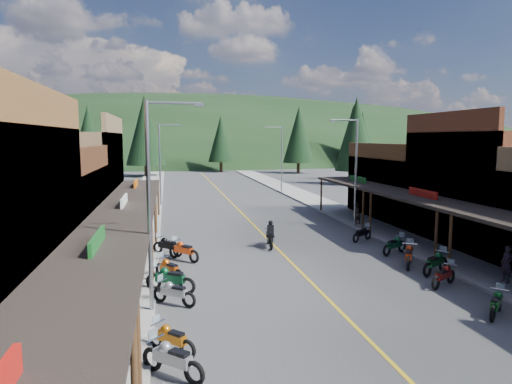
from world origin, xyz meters
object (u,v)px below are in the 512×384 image
streetlight_3 (280,156)px  bike_east_8 (395,244)px  streetlight_1 (161,160)px  bike_west_3 (172,357)px  shop_east_2 (497,188)px  bike_west_5 (174,291)px  pine_4 (299,135)px  pine_10 (89,137)px  pine_5 (353,132)px  pine_2 (145,130)px  shop_west_3 (62,182)px  pedestrian_east_b (356,213)px  bike_west_8 (184,249)px  shop_east_3 (414,188)px  pine_1 (73,135)px  streetlight_0 (153,197)px  pine_9 (362,140)px  streetlight_2 (354,168)px  bike_west_6 (170,278)px  bike_east_4 (496,302)px  pine_6 (423,139)px  pine_7 (37,135)px  bike_east_7 (409,254)px  pine_11 (356,134)px  bike_west_4 (171,337)px  bike_east_6 (436,261)px  pine_8 (43,143)px  pedestrian_east_a (507,264)px  pine_3 (221,139)px  shop_west_2 (22,219)px  rider_on_bike (270,236)px  bike_west_9 (167,245)px

streetlight_3 → bike_east_8: bearing=-91.3°
streetlight_1 → bike_west_3: streetlight_1 is taller
shop_east_2 → bike_west_5: (-20.04, -7.02, -2.95)m
pine_4 → streetlight_3: bearing=-110.2°
pine_4 → pine_10: pine_4 is taller
pine_5 → bike_west_5: (-40.26, -77.32, -7.42)m
pine_2 → pine_5: same height
shop_west_3 → pedestrian_east_b: bearing=-6.8°
bike_west_3 → bike_west_8: bike_west_8 is taller
shop_east_3 → bike_west_5: (-20.01, -16.62, -1.96)m
pine_1 → shop_east_2: bearing=-61.0°
streetlight_0 → pine_2: size_ratio=0.57×
streetlight_3 → bike_west_5: streetlight_3 is taller
streetlight_0 → streetlight_3: (13.90, 36.00, 0.00)m
pine_1 → pine_9: (48.00, -25.00, -0.86)m
streetlight_2 → bike_west_6: bearing=-138.6°
pine_5 → bike_east_4: (-28.47, -80.81, -7.45)m
pine_6 → bike_east_8: bearing=-122.0°
streetlight_1 → pine_5: (40.95, 50.00, 3.53)m
pine_7 → bike_east_7: pine_7 is taller
pine_5 → bike_west_3: bearing=-116.0°
pine_9 → pine_11: bearing=-119.7°
shop_east_2 → bike_west_4: shop_east_2 is taller
shop_east_2 → bike_east_6: bearing=-144.9°
streetlight_3 → pine_8: pine_8 is taller
pine_1 → pine_4: (42.00, -10.00, 0.00)m
streetlight_0 → pine_11: (26.95, 44.00, 2.73)m
pine_8 → pine_2: bearing=56.3°
pine_6 → bike_east_4: 83.51m
shop_east_3 → pine_9: (10.25, 33.70, 3.85)m
streetlight_0 → pedestrian_east_a: bearing=1.1°
bike_west_3 → bike_west_6: 7.19m
pine_3 → bike_west_6: pine_3 is taller
bike_west_8 → bike_east_6: bike_west_8 is taller
pine_2 → bike_west_6: 62.31m
pine_9 → bike_west_4: size_ratio=5.73×
shop_west_2 → bike_west_5: size_ratio=5.47×
pine_11 → shop_east_2: bearing=-99.7°
pedestrian_east_a → shop_east_2: bearing=139.2°
streetlight_2 → pine_7: bearing=119.8°
pine_5 → pine_10: bearing=-157.1°
pine_8 → pine_11: pine_11 is taller
bike_west_3 → pedestrian_east_a: pedestrian_east_a is taller
bike_east_7 → bike_east_8: bike_east_7 is taller
pine_8 → pine_7: bearing=105.5°
rider_on_bike → pine_7: bearing=120.4°
pine_4 → pine_11: pine_4 is taller
shop_west_3 → bike_west_3: size_ratio=5.09×
bike_west_9 → bike_east_4: (12.02, -11.46, -0.06)m
pine_2 → pine_11: 36.06m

